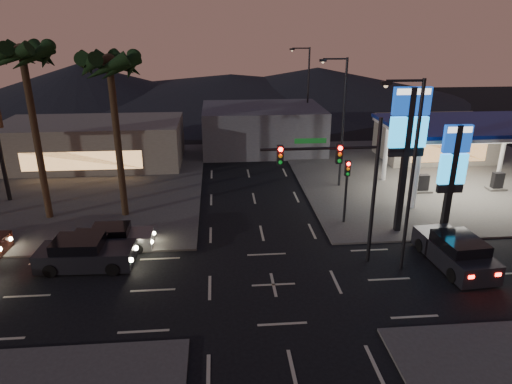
{
  "coord_description": "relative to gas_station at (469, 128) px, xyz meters",
  "views": [
    {
      "loc": [
        -2.58,
        -19.72,
        12.46
      ],
      "look_at": [
        -0.42,
        5.39,
        3.0
      ],
      "focal_mm": 32.0,
      "sensor_mm": 36.0,
      "label": 1
    }
  ],
  "objects": [
    {
      "name": "hill_left",
      "position": [
        -41.0,
        48.0,
        -2.08
      ],
      "size": [
        40.0,
        40.0,
        6.0
      ],
      "primitive_type": "cone",
      "color": "black",
      "rests_on": "ground"
    },
    {
      "name": "pylon_sign_tall",
      "position": [
        -7.5,
        -6.5,
        1.31
      ],
      "size": [
        2.2,
        0.35,
        9.0
      ],
      "color": "black",
      "rests_on": "ground"
    },
    {
      "name": "streetlight_near",
      "position": [
        -9.21,
        -11.0,
        0.64
      ],
      "size": [
        2.14,
        0.25,
        10.0
      ],
      "color": "black",
      "rests_on": "ground"
    },
    {
      "name": "traffic_signal_mast",
      "position": [
        -12.24,
        -10.01,
        0.15
      ],
      "size": [
        6.1,
        0.39,
        8.0
      ],
      "color": "black",
      "rests_on": "ground"
    },
    {
      "name": "ground",
      "position": [
        -16.0,
        -12.0,
        -5.08
      ],
      "size": [
        140.0,
        140.0,
        0.0
      ],
      "primitive_type": "plane",
      "color": "black",
      "rests_on": "ground"
    },
    {
      "name": "car_lane_b_front",
      "position": [
        -24.69,
        -7.25,
        -4.44
      ],
      "size": [
        4.3,
        1.85,
        1.39
      ],
      "color": "#505052",
      "rests_on": "ground"
    },
    {
      "name": "car_lane_b_mid",
      "position": [
        -25.63,
        -8.11,
        -4.45
      ],
      "size": [
        4.29,
        2.08,
        1.36
      ],
      "color": "black",
      "rests_on": "ground"
    },
    {
      "name": "gas_station",
      "position": [
        0.0,
        0.0,
        0.0
      ],
      "size": [
        12.2,
        8.2,
        5.47
      ],
      "color": "silver",
      "rests_on": "ground"
    },
    {
      "name": "palm_b",
      "position": [
        -30.0,
        -2.5,
        4.89
      ],
      "size": [
        4.41,
        4.41,
        11.46
      ],
      "color": "black",
      "rests_on": "ground"
    },
    {
      "name": "palm_a",
      "position": [
        -25.0,
        -2.5,
        4.35
      ],
      "size": [
        4.41,
        4.41,
        10.86
      ],
      "color": "black",
      "rests_on": "ground"
    },
    {
      "name": "convenience_store",
      "position": [
        2.0,
        9.0,
        -3.08
      ],
      "size": [
        10.0,
        6.0,
        4.0
      ],
      "primitive_type": "cube",
      "color": "#726B5B",
      "rests_on": "ground"
    },
    {
      "name": "hill_center",
      "position": [
        -16.0,
        48.0,
        -3.08
      ],
      "size": [
        60.0,
        60.0,
        4.0
      ],
      "primitive_type": "cone",
      "color": "black",
      "rests_on": "ground"
    },
    {
      "name": "corner_lot_nw",
      "position": [
        -32.0,
        4.0,
        -5.02
      ],
      "size": [
        24.0,
        24.0,
        0.12
      ],
      "primitive_type": "cube",
      "color": "#47443F",
      "rests_on": "ground"
    },
    {
      "name": "building_far_west",
      "position": [
        -30.0,
        10.0,
        -3.08
      ],
      "size": [
        16.0,
        8.0,
        4.0
      ],
      "primitive_type": "cube",
      "color": "#726B5B",
      "rests_on": "ground"
    },
    {
      "name": "pedestal_signal",
      "position": [
        -10.5,
        -5.02,
        -2.16
      ],
      "size": [
        0.32,
        0.39,
        4.3
      ],
      "color": "black",
      "rests_on": "ground"
    },
    {
      "name": "car_lane_a_front",
      "position": [
        -25.88,
        -9.32,
        -4.3
      ],
      "size": [
        5.22,
        2.34,
        1.68
      ],
      "color": "black",
      "rests_on": "ground"
    },
    {
      "name": "pylon_sign_short",
      "position": [
        -5.0,
        -7.5,
        -0.42
      ],
      "size": [
        1.6,
        0.35,
        7.0
      ],
      "color": "black",
      "rests_on": "ground"
    },
    {
      "name": "streetlight_mid",
      "position": [
        -9.21,
        2.0,
        0.64
      ],
      "size": [
        2.14,
        0.25,
        10.0
      ],
      "color": "black",
      "rests_on": "ground"
    },
    {
      "name": "hill_right",
      "position": [
        -1.0,
        48.0,
        -2.58
      ],
      "size": [
        50.0,
        50.0,
        5.0
      ],
      "primitive_type": "cone",
      "color": "black",
      "rests_on": "ground"
    },
    {
      "name": "building_far_mid",
      "position": [
        -14.0,
        14.0,
        -2.88
      ],
      "size": [
        12.0,
        9.0,
        4.4
      ],
      "primitive_type": "cube",
      "color": "#4C4C51",
      "rests_on": "ground"
    },
    {
      "name": "corner_lot_ne",
      "position": [
        0.0,
        4.0,
        -5.02
      ],
      "size": [
        24.0,
        24.0,
        0.12
      ],
      "primitive_type": "cube",
      "color": "#47443F",
      "rests_on": "ground"
    },
    {
      "name": "streetlight_far",
      "position": [
        -9.21,
        16.0,
        0.64
      ],
      "size": [
        2.14,
        0.25,
        10.0
      ],
      "color": "black",
      "rests_on": "ground"
    },
    {
      "name": "suv_station",
      "position": [
        -5.99,
        -10.86,
        -4.26
      ],
      "size": [
        2.62,
        5.44,
        1.76
      ],
      "color": "black",
      "rests_on": "ground"
    }
  ]
}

